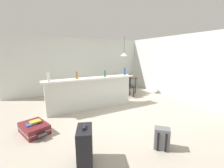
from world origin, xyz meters
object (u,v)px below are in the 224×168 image
book_stack (34,123)px  dining_chair_near_partition (128,84)px  bottle_blue (125,71)px  suitcase_upright_black (85,145)px  bottle_white (48,77)px  suitcase_flat_maroon (34,128)px  bottle_amber (77,75)px  bottle_green (105,74)px  pendant_lamp (124,54)px  backpack_grey (162,138)px  dining_table (122,79)px

book_stack → dining_chair_near_partition: bearing=22.5°
bottle_blue → suitcase_upright_black: size_ratio=0.39×
bottle_white → suitcase_flat_maroon: bottle_white is taller
bottle_amber → bottle_green: bottle_amber is taller
bottle_amber → bottle_green: 0.92m
suitcase_upright_black → pendant_lamp: bearing=49.5°
backpack_grey → suitcase_upright_black: (-1.42, 0.30, 0.13)m
bottle_green → suitcase_upright_black: bearing=-122.7°
bottle_amber → suitcase_flat_maroon: 1.82m
suitcase_upright_black → suitcase_flat_maroon: bearing=115.8°
bottle_white → dining_chair_near_partition: 3.27m
bottle_green → pendant_lamp: size_ratio=0.25×
dining_chair_near_partition → backpack_grey: size_ratio=2.21×
bottle_amber → dining_chair_near_partition: 2.49m
bottle_white → dining_chair_near_partition: bottle_white is taller
pendant_lamp → backpack_grey: 4.42m
bottle_amber → dining_chair_near_partition: size_ratio=0.24×
bottle_green → suitcase_upright_black: size_ratio=0.33×
pendant_lamp → suitcase_upright_black: 4.84m
dining_table → pendant_lamp: 1.11m
backpack_grey → bottle_amber: bearing=108.7°
bottle_white → bottle_green: bearing=0.7°
backpack_grey → suitcase_flat_maroon: bearing=140.0°
dining_table → suitcase_flat_maroon: 4.21m
bottle_green → suitcase_flat_maroon: bearing=-160.6°
suitcase_flat_maroon → backpack_grey: (2.14, -1.79, 0.09)m
bottle_amber → bottle_blue: size_ratio=0.86×
bottle_green → dining_chair_near_partition: bearing=27.1°
dining_table → book_stack: 4.19m
pendant_lamp → suitcase_flat_maroon: pendant_lamp is taller
dining_table → bottle_amber: bearing=-153.2°
bottle_green → pendant_lamp: pendant_lamp is taller
bottle_amber → suitcase_flat_maroon: (-1.26, -0.81, -1.04)m
dining_chair_near_partition → bottle_white: bearing=-166.7°
bottle_amber → dining_table: bottle_amber is taller
suitcase_flat_maroon → book_stack: bearing=7.1°
backpack_grey → book_stack: bearing=140.0°
dining_chair_near_partition → dining_table: bearing=82.1°
dining_chair_near_partition → suitcase_upright_black: size_ratio=1.39×
bottle_blue → suitcase_upright_black: bearing=-134.2°
bottle_green → bottle_blue: bottle_blue is taller
bottle_green → suitcase_flat_maroon: size_ratio=0.24×
bottle_blue → book_stack: bearing=-164.3°
bottle_amber → pendant_lamp: (2.47, 1.21, 0.61)m
bottle_white → book_stack: bearing=-121.4°
dining_table → suitcase_upright_black: 4.59m
dining_table → pendant_lamp: bearing=1.1°
dining_chair_near_partition → bottle_amber: bearing=-163.9°
book_stack → backpack_grey: bearing=-40.0°
book_stack → bottle_amber: bearing=33.0°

